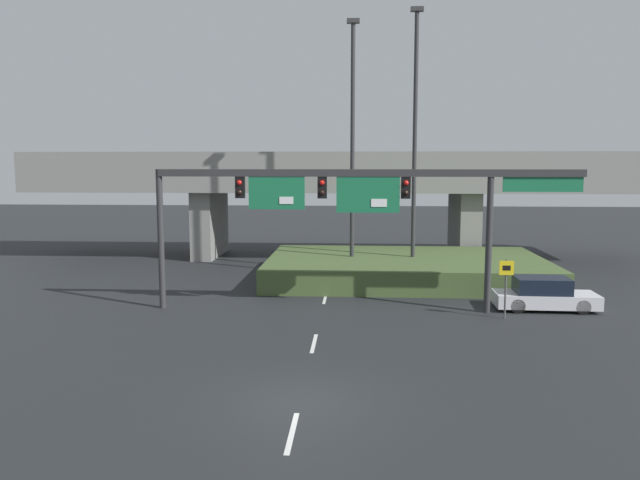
% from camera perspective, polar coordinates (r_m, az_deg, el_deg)
% --- Properties ---
extents(ground_plane, '(160.00, 160.00, 0.00)m').
position_cam_1_polar(ground_plane, '(17.90, -1.84, -14.40)').
color(ground_plane, black).
extents(lane_markings, '(0.14, 32.90, 0.01)m').
position_cam_1_polar(lane_markings, '(30.46, 0.46, -5.37)').
color(lane_markings, silver).
rests_on(lane_markings, ground).
extents(signal_gantry, '(18.66, 0.44, 6.28)m').
position_cam_1_polar(signal_gantry, '(27.31, 2.96, 4.15)').
color(signal_gantry, '#2D2D30').
rests_on(signal_gantry, ground).
extents(speed_limit_sign, '(0.60, 0.11, 2.54)m').
position_cam_1_polar(speed_limit_sign, '(27.36, 16.64, -3.56)').
color(speed_limit_sign, '#4C4C4C').
rests_on(speed_limit_sign, ground).
extents(highway_light_pole_near, '(0.70, 0.36, 14.38)m').
position_cam_1_polar(highway_light_pole_near, '(35.27, 2.99, 8.69)').
color(highway_light_pole_near, '#2D2D30').
rests_on(highway_light_pole_near, ground).
extents(highway_light_pole_far, '(0.70, 0.36, 14.98)m').
position_cam_1_polar(highway_light_pole_far, '(35.50, 8.66, 9.09)').
color(highway_light_pole_far, '#2D2D30').
rests_on(highway_light_pole_far, ground).
extents(overpass_bridge, '(41.86, 7.19, 7.28)m').
position_cam_1_polar(overpass_bridge, '(43.34, 1.43, 5.19)').
color(overpass_bridge, gray).
rests_on(overpass_bridge, ground).
extents(grass_embankment, '(15.41, 9.87, 1.26)m').
position_cam_1_polar(grass_embankment, '(35.66, 7.80, -2.58)').
color(grass_embankment, '#42562D').
rests_on(grass_embankment, ground).
extents(parked_sedan_near_right, '(4.52, 1.89, 1.47)m').
position_cam_1_polar(parked_sedan_near_right, '(29.82, 19.81, -4.74)').
color(parked_sedan_near_right, silver).
rests_on(parked_sedan_near_right, ground).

